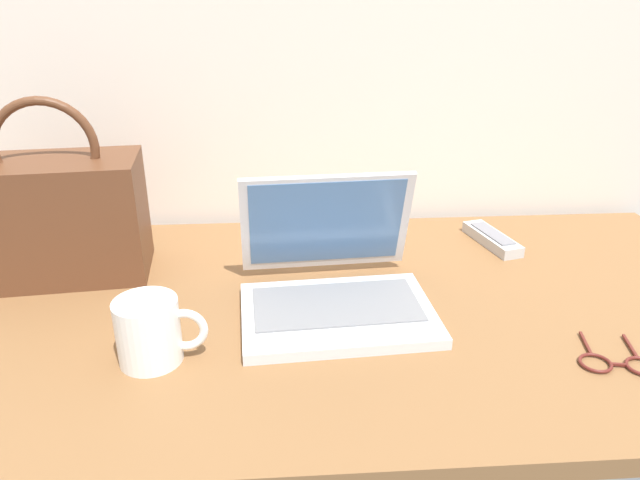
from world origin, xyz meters
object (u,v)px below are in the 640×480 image
object	(u,v)px
remote_control_near	(492,239)
eyeglasses	(618,363)
coffee_mug	(150,330)
laptop	(333,281)
handbag	(58,216)

from	to	relation	value
remote_control_near	eyeglasses	bearing A→B (deg)	-84.71
coffee_mug	laptop	bearing A→B (deg)	27.24
remote_control_near	handbag	distance (m)	0.85
handbag	eyeglasses	bearing A→B (deg)	-21.80
eyeglasses	remote_control_near	bearing A→B (deg)	95.29
remote_control_near	handbag	bearing A→B (deg)	-174.67
remote_control_near	eyeglasses	size ratio (longest dim) A/B	1.39
handbag	remote_control_near	bearing A→B (deg)	5.33
coffee_mug	handbag	size ratio (longest dim) A/B	0.39
eyeglasses	coffee_mug	bearing A→B (deg)	174.85
laptop	remote_control_near	world-z (taller)	laptop
laptop	coffee_mug	bearing A→B (deg)	-152.76
laptop	handbag	xyz separation A→B (m)	(-0.49, 0.15, 0.07)
laptop	remote_control_near	bearing A→B (deg)	32.94
coffee_mug	eyeglasses	bearing A→B (deg)	-5.15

